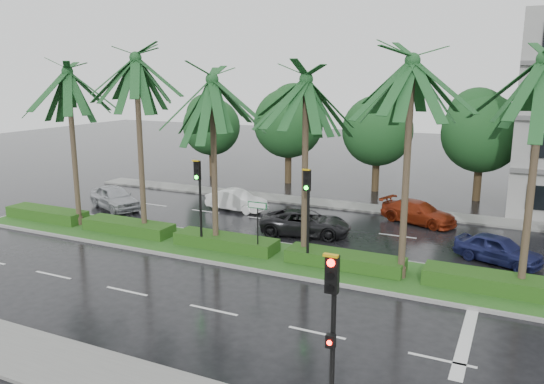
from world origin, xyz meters
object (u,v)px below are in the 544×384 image
at_px(signal_median_left, 199,191).
at_px(car_red, 418,212).
at_px(car_silver, 115,197).
at_px(car_darkgrey, 306,223).
at_px(street_sign, 257,215).
at_px(car_white, 236,200).
at_px(car_blue, 498,249).
at_px(signal_near, 332,332).

height_order(signal_median_left, car_red, signal_median_left).
bearing_deg(signal_median_left, car_silver, 153.58).
bearing_deg(car_darkgrey, street_sign, 161.91).
xyz_separation_m(car_white, car_red, (10.88, 1.93, -0.01)).
bearing_deg(car_darkgrey, car_blue, -103.68).
height_order(signal_near, car_blue, signal_near).
height_order(signal_near, car_red, signal_near).
height_order(car_white, car_red, car_white).
bearing_deg(car_darkgrey, signal_median_left, 132.04).
xyz_separation_m(car_silver, car_white, (7.16, 3.03, -0.10)).
height_order(car_silver, car_red, car_silver).
bearing_deg(car_white, street_sign, -140.48).
height_order(signal_median_left, car_white, signal_median_left).
xyz_separation_m(signal_near, car_darkgrey, (-6.50, 14.50, -1.84)).
distance_m(signal_near, car_red, 19.53).
xyz_separation_m(signal_median_left, street_sign, (3.00, 0.18, -0.87)).
bearing_deg(street_sign, signal_near, -54.66).
bearing_deg(car_blue, car_white, 98.99).
xyz_separation_m(car_silver, car_red, (18.04, 4.96, -0.11)).
relative_size(car_red, car_blue, 1.16).
distance_m(signal_near, street_sign, 12.11).
distance_m(signal_median_left, car_darkgrey, 6.39).
height_order(car_red, car_blue, car_blue).
bearing_deg(car_white, car_darkgrey, -112.52).
xyz_separation_m(street_sign, car_silver, (-12.54, 4.56, -1.37)).
xyz_separation_m(signal_near, car_blue, (3.00, 14.21, -1.85)).
relative_size(car_white, car_darkgrey, 0.82).
distance_m(signal_near, car_silver, 24.35).
bearing_deg(car_silver, car_red, -50.97).
height_order(car_white, car_blue, car_blue).
height_order(car_darkgrey, car_red, car_darkgrey).
distance_m(car_silver, car_red, 18.71).
height_order(signal_near, car_darkgrey, signal_near).
xyz_separation_m(street_sign, car_red, (5.50, 9.51, -1.48)).
bearing_deg(car_white, signal_near, -140.48).
distance_m(car_silver, car_blue, 22.54).
relative_size(car_darkgrey, car_blue, 1.25).
bearing_deg(street_sign, car_darkgrey, 83.83).
distance_m(signal_median_left, car_blue, 13.96).
relative_size(signal_median_left, car_blue, 1.14).
relative_size(signal_near, car_blue, 1.14).
relative_size(street_sign, car_silver, 0.59).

